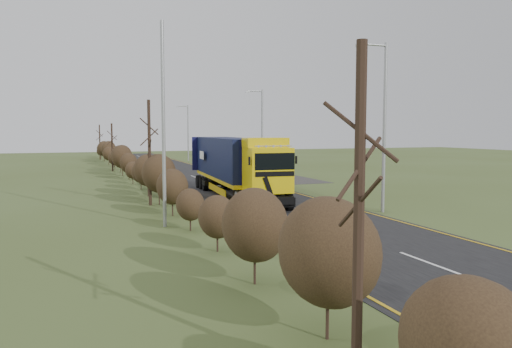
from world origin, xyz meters
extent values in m
plane|color=#414F22|center=(0.00, 0.00, 0.00)|extent=(160.00, 160.00, 0.00)
cube|color=black|center=(0.00, 10.00, 0.01)|extent=(8.00, 120.00, 0.02)
cube|color=#292724|center=(6.50, 20.00, 0.01)|extent=(6.00, 18.00, 0.02)
cube|color=#C29712|center=(-3.70, 10.00, 0.03)|extent=(0.12, 116.00, 0.01)
cube|color=#C29712|center=(3.70, 10.00, 0.03)|extent=(0.12, 116.00, 0.01)
cube|color=silver|center=(0.00, -12.00, 0.03)|extent=(0.12, 3.00, 0.01)
cube|color=silver|center=(0.00, -4.00, 0.03)|extent=(0.12, 3.00, 0.01)
cube|color=silver|center=(0.00, 4.00, 0.03)|extent=(0.12, 3.00, 0.01)
cube|color=silver|center=(0.00, 12.00, 0.03)|extent=(0.12, 3.00, 0.01)
cube|color=silver|center=(0.00, 20.00, 0.03)|extent=(0.12, 3.00, 0.01)
cube|color=silver|center=(0.00, 28.00, 0.03)|extent=(0.12, 3.00, 0.01)
cube|color=silver|center=(0.00, 36.00, 0.03)|extent=(0.12, 3.00, 0.01)
cube|color=silver|center=(0.00, 44.00, 0.03)|extent=(0.12, 3.00, 0.01)
cube|color=silver|center=(0.00, 52.00, 0.03)|extent=(0.12, 3.00, 0.01)
cube|color=silver|center=(0.00, 60.00, 0.03)|extent=(0.12, 3.00, 0.01)
ellipsoid|color=black|center=(-6.08, -20.00, 1.52)|extent=(1.62, 2.10, 1.86)
ellipsoid|color=black|center=(-5.94, -16.00, 1.85)|extent=(1.97, 2.56, 2.26)
ellipsoid|color=black|center=(-6.05, -12.00, 1.69)|extent=(1.80, 2.34, 2.07)
ellipsoid|color=black|center=(-5.97, -8.00, 1.26)|extent=(1.34, 1.74, 1.54)
ellipsoid|color=black|center=(-6.02, -4.00, 1.14)|extent=(1.21, 1.57, 1.39)
ellipsoid|color=black|center=(-6.00, 0.00, 1.49)|extent=(1.58, 2.06, 1.82)
ellipsoid|color=black|center=(-5.98, 4.00, 1.84)|extent=(1.96, 2.55, 2.25)
ellipsoid|color=black|center=(-6.03, 8.00, 1.72)|extent=(1.83, 2.38, 2.10)
ellipsoid|color=black|center=(-5.95, 12.00, 1.28)|extent=(1.37, 1.78, 1.57)
ellipsoid|color=black|center=(-6.06, 16.00, 1.13)|extent=(1.20, 1.56, 1.38)
ellipsoid|color=black|center=(-5.92, 20.00, 1.46)|extent=(1.55, 2.02, 1.78)
ellipsoid|color=black|center=(-6.09, 24.00, 1.83)|extent=(1.95, 2.53, 2.24)
ellipsoid|color=black|center=(-5.90, 28.00, 1.74)|extent=(1.85, 2.41, 2.13)
ellipsoid|color=black|center=(-6.12, 32.00, 1.31)|extent=(1.40, 1.81, 1.61)
ellipsoid|color=black|center=(-5.87, 36.00, 1.12)|extent=(1.19, 1.55, 1.37)
ellipsoid|color=black|center=(-6.14, 40.00, 1.43)|extent=(1.52, 1.97, 1.75)
ellipsoid|color=black|center=(-5.84, 44.00, 1.81)|extent=(1.93, 2.51, 2.22)
ellipsoid|color=black|center=(-6.17, 48.00, 1.76)|extent=(1.88, 2.44, 2.16)
ellipsoid|color=black|center=(-5.82, 52.00, 1.34)|extent=(1.43, 1.85, 1.64)
ellipsoid|color=black|center=(-6.19, 56.00, 1.12)|extent=(1.19, 1.55, 1.37)
ellipsoid|color=black|center=(-5.80, 60.00, 1.40)|extent=(1.49, 1.93, 1.71)
cylinder|color=#2E1F17|center=(-6.50, -18.00, 2.86)|extent=(0.18, 0.18, 5.72)
cylinder|color=#2E1F17|center=(-6.50, 4.00, 3.03)|extent=(0.18, 0.18, 6.05)
cylinder|color=#2E1F17|center=(-6.50, 30.00, 2.53)|extent=(0.18, 0.18, 5.06)
cylinder|color=#2E1F17|center=(-6.50, 52.00, 2.57)|extent=(0.18, 0.18, 5.15)
cube|color=black|center=(-0.80, 0.90, 0.65)|extent=(2.54, 4.43, 0.42)
cube|color=yellow|center=(-0.80, 0.06, 2.19)|extent=(2.47, 2.21, 2.42)
cube|color=black|center=(-0.80, -0.91, 0.51)|extent=(2.33, 0.28, 0.51)
cube|color=black|center=(-1.19, -0.97, 1.44)|extent=(0.56, 0.06, 1.00)
cube|color=black|center=(-0.41, -0.97, 1.44)|extent=(0.56, 0.06, 1.00)
cube|color=black|center=(-0.80, -0.94, 2.70)|extent=(2.18, 0.22, 0.88)
cube|color=black|center=(-0.80, -0.97, 2.05)|extent=(2.14, 0.18, 0.26)
cube|color=yellow|center=(-0.80, 0.39, 3.65)|extent=(2.41, 1.47, 0.52)
cylinder|color=silver|center=(-0.80, -0.73, 3.49)|extent=(2.04, 0.21, 0.06)
cube|color=black|center=(-2.13, -0.73, 2.74)|extent=(0.09, 0.13, 0.42)
cube|color=black|center=(0.53, -0.73, 2.74)|extent=(0.09, 0.13, 0.42)
cylinder|color=gray|center=(-1.87, 1.27, 0.70)|extent=(0.61, 1.24, 0.52)
cylinder|color=gray|center=(0.27, 1.27, 0.70)|extent=(0.61, 1.24, 0.52)
cube|color=yellow|center=(-0.80, 6.95, 1.14)|extent=(3.17, 11.85, 0.22)
cube|color=black|center=(-0.80, 6.95, 2.53)|extent=(3.12, 11.48, 2.56)
cube|color=#0F0F40|center=(-0.80, 12.64, 2.53)|extent=(2.30, 0.23, 2.56)
cube|color=#0F0F40|center=(-0.80, 1.25, 2.53)|extent=(2.30, 0.23, 2.56)
cube|color=black|center=(-0.80, 10.48, 0.60)|extent=(2.38, 3.49, 0.33)
cube|color=yellow|center=(-1.93, 6.02, 0.51)|extent=(0.42, 5.11, 0.42)
cube|color=yellow|center=(0.33, 6.02, 0.51)|extent=(0.42, 5.11, 0.42)
cylinder|color=black|center=(-1.78, -0.59, 0.48)|extent=(0.37, 0.99, 0.97)
cylinder|color=black|center=(0.18, -0.59, 0.48)|extent=(0.37, 0.99, 0.97)
cylinder|color=black|center=(-1.78, 1.74, 0.48)|extent=(0.37, 0.99, 0.97)
cylinder|color=black|center=(0.18, 1.74, 0.48)|extent=(0.37, 0.99, 0.97)
cylinder|color=black|center=(-1.78, 9.64, 0.48)|extent=(0.37, 0.99, 0.97)
cylinder|color=black|center=(0.18, 9.64, 0.48)|extent=(0.37, 0.99, 0.97)
cylinder|color=black|center=(-1.78, 10.57, 0.48)|extent=(0.37, 0.99, 0.97)
cylinder|color=black|center=(0.18, 10.57, 0.48)|extent=(0.37, 0.99, 0.97)
cylinder|color=black|center=(-1.78, 11.50, 0.48)|extent=(0.37, 0.99, 0.97)
cylinder|color=black|center=(0.18, 11.50, 0.48)|extent=(0.37, 0.99, 0.97)
imported|color=#941B07|center=(5.95, 19.02, 0.60)|extent=(1.62, 3.60, 1.20)
imported|color=#091033|center=(5.83, 22.16, 0.62)|extent=(2.38, 3.96, 1.23)
cylinder|color=#97999C|center=(4.64, -2.74, 4.40)|extent=(0.18, 0.18, 8.81)
cylinder|color=#97999C|center=(3.86, -2.74, 8.66)|extent=(1.57, 0.12, 0.12)
cube|color=#97999C|center=(3.08, -2.74, 8.56)|extent=(0.44, 0.18, 0.14)
cylinder|color=#97999C|center=(5.80, 17.78, 4.00)|extent=(0.18, 0.18, 7.99)
cylinder|color=#97999C|center=(5.09, 17.78, 7.86)|extent=(1.42, 0.12, 0.12)
cube|color=#97999C|center=(4.38, 17.78, 7.77)|extent=(0.40, 0.16, 0.12)
cylinder|color=#97999C|center=(5.17, 45.19, 3.93)|extent=(0.18, 0.18, 7.86)
cylinder|color=#97999C|center=(4.48, 45.19, 7.73)|extent=(1.40, 0.12, 0.12)
cube|color=#97999C|center=(3.78, 45.19, 7.64)|extent=(0.39, 0.16, 0.12)
cylinder|color=#97999C|center=(-6.88, -2.72, 4.53)|extent=(0.16, 0.16, 9.06)
cylinder|color=#97999C|center=(4.20, 9.68, 0.92)|extent=(0.08, 0.08, 1.84)
cylinder|color=red|center=(4.20, 9.65, 1.84)|extent=(0.59, 0.04, 0.59)
cylinder|color=white|center=(4.20, 9.63, 1.84)|extent=(0.44, 0.02, 0.44)
cylinder|color=#97999C|center=(5.80, 27.44, 0.76)|extent=(0.08, 0.08, 1.52)
cube|color=yellow|center=(5.80, 27.39, 1.63)|extent=(0.77, 0.04, 0.77)
camera|label=1|loc=(-10.83, -24.82, 4.31)|focal=35.00mm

